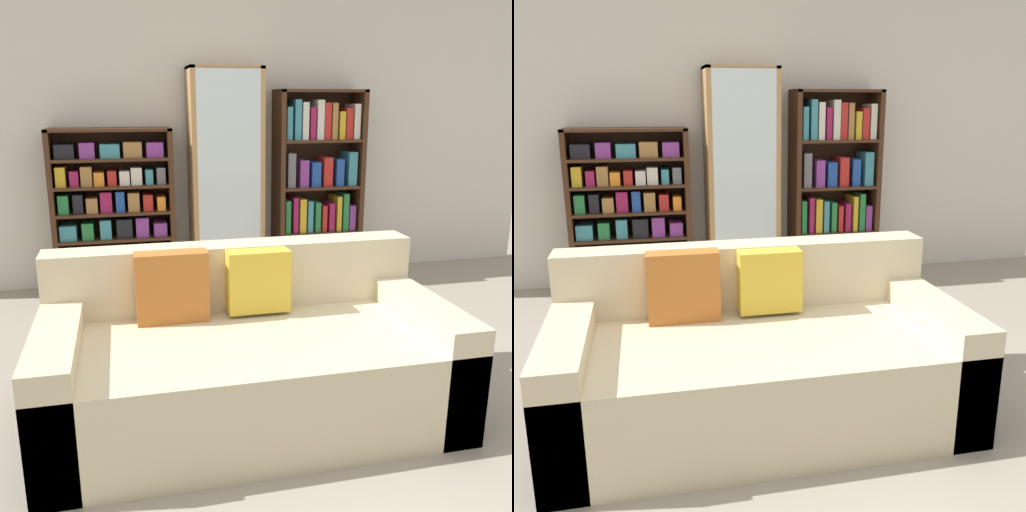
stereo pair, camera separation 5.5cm
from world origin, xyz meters
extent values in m
plane|color=gray|center=(0.00, 0.00, 0.00)|extent=(16.00, 16.00, 0.00)
cube|color=beige|center=(0.00, 2.78, 1.35)|extent=(6.20, 0.06, 2.70)
cube|color=beige|center=(-0.14, 0.35, 0.23)|extent=(1.96, 1.00, 0.46)
cube|color=beige|center=(-0.14, 0.75, 0.63)|extent=(1.96, 0.20, 0.35)
cube|color=beige|center=(-1.02, 0.35, 0.29)|extent=(0.20, 1.00, 0.58)
cube|color=beige|center=(0.74, 0.35, 0.29)|extent=(0.20, 1.00, 0.58)
cube|color=#B76628|center=(-0.49, 0.59, 0.64)|extent=(0.36, 0.12, 0.36)
cube|color=gold|center=(-0.04, 0.59, 0.64)|extent=(0.32, 0.12, 0.32)
cube|color=#3D2314|center=(-1.24, 2.57, 0.67)|extent=(0.04, 0.32, 1.33)
cube|color=#3D2314|center=(-0.31, 2.57, 0.67)|extent=(0.04, 0.32, 1.33)
cube|color=#3D2314|center=(-0.77, 2.57, 1.32)|extent=(0.96, 0.32, 0.02)
cube|color=#3D2314|center=(-0.77, 2.57, 0.01)|extent=(0.96, 0.32, 0.02)
cube|color=#3D2314|center=(-0.77, 2.73, 0.67)|extent=(0.96, 0.01, 1.33)
cube|color=#3D2314|center=(-0.77, 2.57, 0.24)|extent=(0.88, 0.32, 0.02)
cube|color=#3D2314|center=(-0.77, 2.57, 0.45)|extent=(0.88, 0.32, 0.02)
cube|color=#3D2314|center=(-0.77, 2.57, 0.67)|extent=(0.88, 0.32, 0.02)
cube|color=#3D2314|center=(-0.77, 2.57, 0.88)|extent=(0.88, 0.32, 0.02)
cube|color=#3D2314|center=(-0.77, 2.57, 1.09)|extent=(0.88, 0.32, 0.02)
cube|color=#7A3384|center=(-1.12, 2.56, 0.08)|extent=(0.12, 0.24, 0.12)
cube|color=#8E1947|center=(-0.95, 2.56, 0.10)|extent=(0.15, 0.24, 0.15)
cube|color=beige|center=(-0.77, 2.56, 0.10)|extent=(0.12, 0.24, 0.15)
cube|color=orange|center=(-0.60, 2.56, 0.09)|extent=(0.13, 0.24, 0.14)
cube|color=black|center=(-0.43, 2.56, 0.08)|extent=(0.15, 0.24, 0.11)
cube|color=olive|center=(-1.12, 2.56, 0.31)|extent=(0.13, 0.24, 0.13)
cube|color=orange|center=(-0.95, 2.56, 0.31)|extent=(0.11, 0.24, 0.11)
cube|color=#5B5B60|center=(-0.78, 2.56, 0.33)|extent=(0.14, 0.24, 0.16)
cube|color=olive|center=(-0.61, 2.56, 0.32)|extent=(0.13, 0.24, 0.14)
cube|color=gold|center=(-0.43, 2.56, 0.31)|extent=(0.13, 0.24, 0.12)
cube|color=teal|center=(-1.14, 2.56, 0.52)|extent=(0.13, 0.24, 0.12)
cube|color=#237038|center=(-0.99, 2.56, 0.53)|extent=(0.09, 0.24, 0.13)
cube|color=teal|center=(-0.85, 2.56, 0.54)|extent=(0.09, 0.24, 0.15)
cube|color=black|center=(-0.70, 2.56, 0.54)|extent=(0.12, 0.24, 0.15)
cube|color=#7A3384|center=(-0.56, 2.56, 0.54)|extent=(0.10, 0.24, 0.16)
cube|color=#7A3384|center=(-0.41, 2.56, 0.52)|extent=(0.10, 0.24, 0.11)
cube|color=#237038|center=(-1.15, 2.56, 0.75)|extent=(0.08, 0.24, 0.15)
cube|color=black|center=(-1.04, 2.56, 0.75)|extent=(0.08, 0.24, 0.15)
cube|color=olive|center=(-0.94, 2.56, 0.74)|extent=(0.09, 0.24, 0.12)
cube|color=#8E1947|center=(-0.83, 2.56, 0.76)|extent=(0.09, 0.24, 0.16)
cube|color=#1E4293|center=(-0.72, 2.56, 0.76)|extent=(0.07, 0.24, 0.16)
cube|color=olive|center=(-0.62, 2.56, 0.75)|extent=(0.09, 0.24, 0.15)
cube|color=#AD231E|center=(-0.50, 2.56, 0.74)|extent=(0.08, 0.24, 0.13)
cube|color=orange|center=(-0.40, 2.56, 0.73)|extent=(0.07, 0.24, 0.11)
cube|color=gold|center=(-1.16, 2.56, 0.97)|extent=(0.07, 0.24, 0.15)
cube|color=#8E1947|center=(-1.06, 2.56, 0.95)|extent=(0.07, 0.24, 0.12)
cube|color=olive|center=(-0.97, 2.56, 0.97)|extent=(0.09, 0.24, 0.15)
cube|color=orange|center=(-0.87, 2.56, 0.95)|extent=(0.08, 0.24, 0.11)
cube|color=#AD231E|center=(-0.77, 2.56, 0.95)|extent=(0.07, 0.24, 0.12)
cube|color=beige|center=(-0.68, 2.56, 0.95)|extent=(0.08, 0.24, 0.11)
cube|color=beige|center=(-0.58, 2.56, 0.96)|extent=(0.09, 0.24, 0.14)
cube|color=teal|center=(-0.48, 2.56, 0.95)|extent=(0.06, 0.24, 0.12)
cube|color=#5B5B60|center=(-0.39, 2.56, 0.96)|extent=(0.07, 0.24, 0.13)
cube|color=black|center=(-1.12, 2.56, 1.16)|extent=(0.15, 0.24, 0.11)
cube|color=#7A3384|center=(-0.95, 2.56, 1.17)|extent=(0.11, 0.24, 0.12)
cube|color=teal|center=(-0.78, 2.56, 1.16)|extent=(0.15, 0.24, 0.11)
cube|color=olive|center=(-0.60, 2.56, 1.17)|extent=(0.14, 0.24, 0.12)
cube|color=#7A3384|center=(-0.43, 2.56, 1.16)|extent=(0.13, 0.24, 0.12)
cube|color=#AD7F4C|center=(-0.13, 2.55, 0.90)|extent=(0.04, 0.36, 1.80)
cube|color=#AD7F4C|center=(0.43, 2.55, 0.90)|extent=(0.04, 0.36, 1.80)
cube|color=#AD7F4C|center=(0.15, 2.55, 1.79)|extent=(0.59, 0.36, 0.02)
cube|color=#AD7F4C|center=(0.15, 2.55, 0.01)|extent=(0.59, 0.36, 0.02)
cube|color=#AD7F4C|center=(0.15, 2.73, 0.90)|extent=(0.59, 0.01, 1.80)
cube|color=silver|center=(0.15, 2.38, 0.90)|extent=(0.51, 0.01, 1.78)
cube|color=#AD7F4C|center=(0.15, 2.55, 0.38)|extent=(0.51, 0.32, 0.02)
cube|color=#AD7F4C|center=(0.15, 2.55, 0.73)|extent=(0.51, 0.32, 0.02)
cube|color=#AD7F4C|center=(0.15, 2.55, 1.08)|extent=(0.51, 0.32, 0.02)
cube|color=#AD7F4C|center=(0.15, 2.55, 1.43)|extent=(0.51, 0.32, 0.02)
cylinder|color=silver|center=(-0.05, 2.57, 0.06)|extent=(0.01, 0.01, 0.08)
cone|color=silver|center=(-0.05, 2.57, 0.15)|extent=(0.06, 0.06, 0.09)
cylinder|color=silver|center=(0.03, 2.56, 0.06)|extent=(0.01, 0.01, 0.08)
cone|color=silver|center=(0.03, 2.56, 0.15)|extent=(0.06, 0.06, 0.09)
cylinder|color=silver|center=(0.11, 2.54, 0.06)|extent=(0.01, 0.01, 0.08)
cone|color=silver|center=(0.11, 2.54, 0.15)|extent=(0.06, 0.06, 0.09)
cylinder|color=silver|center=(0.19, 2.55, 0.06)|extent=(0.01, 0.01, 0.08)
cone|color=silver|center=(0.19, 2.55, 0.15)|extent=(0.06, 0.06, 0.09)
cylinder|color=silver|center=(0.27, 2.54, 0.06)|extent=(0.01, 0.01, 0.08)
cone|color=silver|center=(0.27, 2.54, 0.15)|extent=(0.06, 0.06, 0.09)
cylinder|color=silver|center=(0.35, 2.54, 0.06)|extent=(0.01, 0.01, 0.08)
cone|color=silver|center=(0.35, 2.54, 0.15)|extent=(0.06, 0.06, 0.09)
cylinder|color=silver|center=(-0.01, 2.57, 0.42)|extent=(0.01, 0.01, 0.07)
cone|color=silver|center=(-0.01, 2.57, 0.50)|extent=(0.09, 0.09, 0.09)
cylinder|color=silver|center=(0.15, 2.54, 0.42)|extent=(0.01, 0.01, 0.07)
cone|color=silver|center=(0.15, 2.54, 0.50)|extent=(0.09, 0.09, 0.09)
cylinder|color=silver|center=(0.31, 2.53, 0.42)|extent=(0.01, 0.01, 0.07)
cone|color=silver|center=(0.31, 2.53, 0.50)|extent=(0.09, 0.09, 0.09)
cylinder|color=silver|center=(-0.04, 2.55, 0.78)|extent=(0.01, 0.01, 0.07)
cone|color=silver|center=(-0.04, 2.55, 0.86)|extent=(0.07, 0.07, 0.09)
cylinder|color=silver|center=(0.06, 2.54, 0.78)|extent=(0.01, 0.01, 0.07)
cone|color=silver|center=(0.06, 2.54, 0.86)|extent=(0.07, 0.07, 0.09)
cylinder|color=silver|center=(0.15, 2.57, 0.78)|extent=(0.01, 0.01, 0.07)
cone|color=silver|center=(0.15, 2.57, 0.86)|extent=(0.07, 0.07, 0.09)
cylinder|color=silver|center=(0.24, 2.57, 0.78)|extent=(0.01, 0.01, 0.07)
cone|color=silver|center=(0.24, 2.57, 0.86)|extent=(0.07, 0.07, 0.09)
cylinder|color=silver|center=(0.34, 2.54, 0.78)|extent=(0.01, 0.01, 0.07)
cone|color=silver|center=(0.34, 2.54, 0.86)|extent=(0.07, 0.07, 0.09)
cylinder|color=silver|center=(-0.03, 2.57, 1.13)|extent=(0.01, 0.01, 0.09)
cone|color=silver|center=(-0.03, 2.57, 1.23)|extent=(0.08, 0.08, 0.11)
cylinder|color=silver|center=(0.09, 2.57, 1.13)|extent=(0.01, 0.01, 0.09)
cone|color=silver|center=(0.09, 2.57, 1.23)|extent=(0.08, 0.08, 0.11)
cylinder|color=silver|center=(0.21, 2.54, 1.13)|extent=(0.01, 0.01, 0.09)
cone|color=silver|center=(0.21, 2.54, 1.23)|extent=(0.08, 0.08, 0.11)
cylinder|color=silver|center=(0.33, 2.55, 1.13)|extent=(0.01, 0.01, 0.09)
cone|color=silver|center=(0.33, 2.55, 1.23)|extent=(0.08, 0.08, 0.11)
cylinder|color=silver|center=(-0.04, 2.55, 1.47)|extent=(0.01, 0.01, 0.06)
cone|color=silver|center=(-0.04, 2.55, 1.54)|extent=(0.07, 0.07, 0.08)
cylinder|color=silver|center=(0.06, 2.57, 1.47)|extent=(0.01, 0.01, 0.06)
cone|color=silver|center=(0.06, 2.57, 1.54)|extent=(0.07, 0.07, 0.08)
cylinder|color=silver|center=(0.15, 2.57, 1.47)|extent=(0.01, 0.01, 0.06)
cone|color=silver|center=(0.15, 2.57, 1.54)|extent=(0.07, 0.07, 0.08)
cylinder|color=silver|center=(0.24, 2.57, 1.47)|extent=(0.01, 0.01, 0.06)
cone|color=silver|center=(0.24, 2.57, 1.54)|extent=(0.07, 0.07, 0.08)
cylinder|color=silver|center=(0.34, 2.55, 1.47)|extent=(0.01, 0.01, 0.06)
cone|color=silver|center=(0.34, 2.55, 1.54)|extent=(0.07, 0.07, 0.08)
cube|color=#3D2314|center=(0.61, 2.57, 0.82)|extent=(0.04, 0.32, 1.63)
cube|color=#3D2314|center=(1.33, 2.57, 0.82)|extent=(0.04, 0.32, 1.63)
cube|color=#3D2314|center=(0.97, 2.57, 1.62)|extent=(0.75, 0.32, 0.02)
cube|color=#3D2314|center=(0.97, 2.57, 0.01)|extent=(0.75, 0.32, 0.02)
cube|color=#3D2314|center=(0.97, 2.73, 0.82)|extent=(0.75, 0.01, 1.63)
cube|color=#3D2314|center=(0.97, 2.57, 0.42)|extent=(0.67, 0.32, 0.02)
cube|color=#3D2314|center=(0.97, 2.57, 0.82)|extent=(0.67, 0.32, 0.02)
cube|color=#3D2314|center=(0.97, 2.57, 1.21)|extent=(0.67, 0.32, 0.02)
cube|color=#1E4293|center=(0.68, 2.56, 0.14)|extent=(0.07, 0.24, 0.23)
cube|color=black|center=(0.77, 2.56, 0.16)|extent=(0.06, 0.24, 0.27)
cube|color=#5B5B60|center=(0.85, 2.56, 0.17)|extent=(0.07, 0.24, 0.30)
cube|color=#5B5B60|center=(0.93, 2.56, 0.16)|extent=(0.07, 0.24, 0.28)
cube|color=#1E4293|center=(1.01, 2.56, 0.14)|extent=(0.05, 0.24, 0.23)
cube|color=gold|center=(1.09, 2.56, 0.17)|extent=(0.06, 0.24, 0.29)
cube|color=#7A3384|center=(1.18, 2.56, 0.18)|extent=(0.07, 0.24, 0.31)
cube|color=gold|center=(1.26, 2.56, 0.19)|extent=(0.06, 0.24, 0.33)
cube|color=#237038|center=(0.67, 2.56, 0.57)|extent=(0.04, 0.24, 0.28)
cube|color=#8E1947|center=(0.74, 2.56, 0.59)|extent=(0.04, 0.24, 0.31)
cube|color=gold|center=(0.80, 2.56, 0.58)|extent=(0.06, 0.24, 0.29)
cube|color=teal|center=(0.87, 2.56, 0.57)|extent=(0.05, 0.24, 0.27)
cube|color=#237038|center=(0.94, 2.56, 0.56)|extent=(0.05, 0.24, 0.26)
cube|color=#AD231E|center=(1.00, 2.56, 0.55)|extent=(0.04, 0.24, 0.23)
cube|color=#8E1947|center=(1.07, 2.56, 0.55)|extent=(0.05, 0.24, 0.25)
cube|color=gold|center=(1.13, 2.56, 0.58)|extent=(0.04, 0.24, 0.30)
cube|color=#237038|center=(1.20, 2.56, 0.60)|extent=(0.05, 0.24, 0.33)
cube|color=#7A3384|center=(1.26, 2.56, 0.54)|extent=(0.05, 0.24, 0.22)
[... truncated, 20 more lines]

